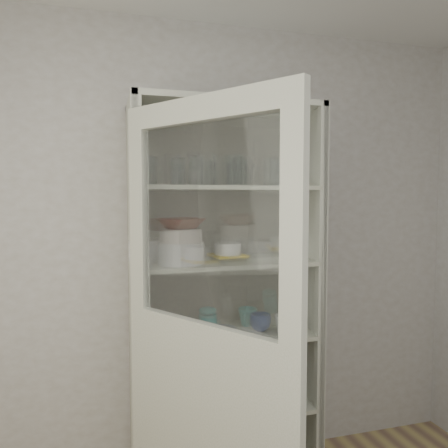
{
  "coord_description": "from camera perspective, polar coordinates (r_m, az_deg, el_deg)",
  "views": [
    {
      "loc": [
        -0.44,
        -1.0,
        1.61
      ],
      "look_at": [
        0.2,
        1.27,
        1.46
      ],
      "focal_mm": 35.0,
      "sensor_mm": 36.0,
      "label": 1
    }
  ],
  "objects": [
    {
      "name": "terracotta_bowl",
      "position": [
        2.24,
        -5.65,
        0.08
      ],
      "size": [
        0.29,
        0.29,
        0.06
      ],
      "primitive_type": "imported",
      "rotation": [
        0.0,
        0.0,
        0.4
      ],
      "color": "#501C10",
      "rests_on": "cream_bowl"
    },
    {
      "name": "tumbler_8",
      "position": [
        2.33,
        -6.05,
        6.68
      ],
      "size": [
        0.08,
        0.08,
        0.14
      ],
      "primitive_type": "cylinder",
      "rotation": [
        0.0,
        0.0,
        0.1
      ],
      "color": "silver",
      "rests_on": "shelf_glass"
    },
    {
      "name": "tumbler_3",
      "position": [
        2.17,
        -2.38,
        6.73
      ],
      "size": [
        0.08,
        0.08,
        0.12
      ],
      "primitive_type": "cylinder",
      "rotation": [
        0.0,
        0.0,
        -0.24
      ],
      "color": "silver",
      "rests_on": "shelf_glass"
    },
    {
      "name": "tumbler_13",
      "position": [
        2.26,
        -0.49,
        6.99
      ],
      "size": [
        0.08,
        0.08,
        0.15
      ],
      "primitive_type": "cylinder",
      "color": "silver",
      "rests_on": "shelf_glass"
    },
    {
      "name": "grey_bowl_stack",
      "position": [
        2.5,
        9.22,
        -2.94
      ],
      "size": [
        0.13,
        0.13,
        0.12
      ],
      "primitive_type": "cylinder",
      "color": "silver",
      "rests_on": "shelf_plates"
    },
    {
      "name": "goblet_3",
      "position": [
        2.6,
        8.15,
        6.57
      ],
      "size": [
        0.07,
        0.07,
        0.16
      ],
      "primitive_type": null,
      "color": "silver",
      "rests_on": "shelf_glass"
    },
    {
      "name": "tumbler_1",
      "position": [
        2.18,
        -5.88,
        6.83
      ],
      "size": [
        0.07,
        0.07,
        0.13
      ],
      "primitive_type": "cylinder",
      "rotation": [
        0.0,
        0.0,
        -0.07
      ],
      "color": "silver",
      "rests_on": "shelf_glass"
    },
    {
      "name": "tumbler_11",
      "position": [
        2.45,
        6.03,
        6.75
      ],
      "size": [
        0.08,
        0.08,
        0.16
      ],
      "primitive_type": "cylinder",
      "rotation": [
        0.0,
        0.0,
        0.05
      ],
      "color": "silver",
      "rests_on": "shelf_glass"
    },
    {
      "name": "tumbler_10",
      "position": [
        2.39,
        1.03,
        6.45
      ],
      "size": [
        0.06,
        0.06,
        0.12
      ],
      "primitive_type": "cylinder",
      "rotation": [
        0.0,
        0.0,
        0.0
      ],
      "color": "silver",
      "rests_on": "shelf_glass"
    },
    {
      "name": "tumbler_2",
      "position": [
        2.16,
        -3.68,
        6.98
      ],
      "size": [
        0.08,
        0.08,
        0.14
      ],
      "primitive_type": "cylinder",
      "rotation": [
        0.0,
        0.0,
        -0.09
      ],
      "color": "silver",
      "rests_on": "shelf_glass"
    },
    {
      "name": "goblet_1",
      "position": [
        2.4,
        -3.51,
        7.1
      ],
      "size": [
        0.08,
        0.08,
        0.18
      ],
      "primitive_type": null,
      "color": "silver",
      "rests_on": "shelf_glass"
    },
    {
      "name": "wall_back",
      "position": [
        2.55,
        -5.71,
        -3.24
      ],
      "size": [
        3.6,
        0.02,
        2.6
      ],
      "primitive_type": "cube",
      "color": "#B3AEA5",
      "rests_on": "ground"
    },
    {
      "name": "tumbler_6",
      "position": [
        2.29,
        6.97,
        6.59
      ],
      "size": [
        0.08,
        0.08,
        0.13
      ],
      "primitive_type": "cylinder",
      "rotation": [
        0.0,
        0.0,
        0.22
      ],
      "color": "silver",
      "rests_on": "shelf_glass"
    },
    {
      "name": "goblet_2",
      "position": [
        2.48,
        1.65,
        7.03
      ],
      "size": [
        0.08,
        0.08,
        0.18
      ],
      "primitive_type": null,
      "color": "silver",
      "rests_on": "shelf_glass"
    },
    {
      "name": "measuring_cups",
      "position": [
        2.35,
        -1.75,
        -14.37
      ],
      "size": [
        0.09,
        0.09,
        0.04
      ],
      "primitive_type": "cylinder",
      "color": "silver",
      "rests_on": "shelf_mugs"
    },
    {
      "name": "tumbler_7",
      "position": [
        2.27,
        -9.95,
        6.86
      ],
      "size": [
        0.09,
        0.09,
        0.15
      ],
      "primitive_type": "cylinder",
      "rotation": [
        0.0,
        0.0,
        -0.31
      ],
      "color": "silver",
      "rests_on": "shelf_glass"
    },
    {
      "name": "plate_stack_back",
      "position": [
        2.39,
        -9.94,
        -3.36
      ],
      "size": [
        0.2,
        0.2,
        0.11
      ],
      "primitive_type": "cylinder",
      "color": "white",
      "rests_on": "shelf_plates"
    },
    {
      "name": "tin_box",
      "position": [
        2.63,
        4.14,
        -21.42
      ],
      "size": [
        0.25,
        0.22,
        0.06
      ],
      "primitive_type": "cube",
      "rotation": [
        0.0,
        0.0,
        0.39
      ],
      "color": "#9394A3",
      "rests_on": "shelf_bot"
    },
    {
      "name": "tumbler_12",
      "position": [
        2.32,
        2.09,
        6.86
      ],
      "size": [
        0.08,
        0.08,
        0.15
      ],
      "primitive_type": "cylinder",
      "color": "silver",
      "rests_on": "shelf_glass"
    },
    {
      "name": "tumbler_4",
      "position": [
        2.23,
        1.45,
        7.04
      ],
      "size": [
        0.08,
        0.08,
        0.15
      ],
      "primitive_type": "cylinder",
      "rotation": [
        0.0,
        0.0,
        -0.04
      ],
      "color": "silver",
      "rests_on": "shelf_glass"
    },
    {
      "name": "pantry_cabinet",
      "position": [
        2.51,
        -0.4,
        -11.71
      ],
      "size": [
        1.0,
        0.45,
        2.1
      ],
      "color": "#B3B79F",
      "rests_on": "floor"
    },
    {
      "name": "plate_stack_front",
      "position": [
        2.25,
        -5.62,
        -3.76
      ],
      "size": [
        0.24,
        0.24,
        0.11
      ],
      "primitive_type": "cylinder",
      "color": "white",
      "rests_on": "shelf_plates"
    },
    {
      "name": "tumbler_0",
      "position": [
        2.16,
        -9.66,
        6.86
      ],
      "size": [
        0.08,
        0.08,
        0.14
      ],
      "primitive_type": "cylinder",
      "rotation": [
        0.0,
        0.0,
        -0.17
      ],
      "color": "silver",
      "rests_on": "shelf_glass"
    },
    {
      "name": "cream_dish",
      "position": [
        2.53,
        -6.38,
        -22.34
      ],
      "size": [
        0.26,
        0.26,
        0.08
      ],
      "primitive_type": "imported",
      "rotation": [
        0.0,
        0.0,
        -0.02
      ],
      "color": "silver",
      "rests_on": "shelf_bot"
    },
    {
      "name": "white_canister",
      "position": [
        2.39,
        -9.79,
        -13.12
      ],
      "size": [
        0.12,
        0.12,
        0.12
      ],
      "primitive_type": "cylinder",
      "rotation": [
        0.0,
        0.0,
        -0.3
      ],
      "color": "white",
      "rests_on": "shelf_mugs"
    },
    {
      "name": "mug_teal",
      "position": [
        2.57,
        3.11,
        -12.02
      ],
      "size": [
        0.11,
        0.11,
        0.1
      ],
      "primitive_type": "imported",
      "rotation": [
        0.0,
        0.0,
        -0.04
      ],
      "color": "#188780",
      "rests_on": "shelf_mugs"
    },
    {
      "name": "tumbler_5",
      "position": [
        2.33,
        6.86,
        6.75
      ],
      "size": [
        0.08,
        0.08,
        0.14
      ],
      "primitive_type": "cylinder",
      "rotation": [
        0.0,
        0.0,
        -0.06
      ],
      "color": "silver",
      "rests_on": "shelf_glass"
    },
    {
      "name": "teal_jar",
      "position": [
        2.46,
        -2.12,
        -12.55
      ],
      "size": [
        0.1,
        0.1,
        0.12
      ],
      "color": "#188780",
      "rests_on": "shelf_mugs"
    },
    {
      "name": "cupboard_door",
      "position": [
        1.87,
        -2.46,
        -19.48
      ],
      "size": [
        0.54,
        0.77,
        2.0
      ],
      "rotation": [
        0.0,
        0.0,
        -0.98
      ],
      "color": "#B3B79F",
      "rests_on": "floor"
    },
    {
      "name": "white_ramekin",
      "position": [
        2.37,
        0.51,
        -3.22
      ],
      "size": [
        0.18,
        0.18,
        0.06
      ],
      "primitive_type": "cylinder",
      "rotation": [
        0.0,
        0.0,
        0.3
      ],
      "color": "white",
      "rests_on": "yellow_trivet"
    },
    {
      "name": "tumbler_9",
      "position": [
        2.37,
        0.69,
        6.81
      ],
      "size": [
        0.08,
        0.08,
        0.15
      ],
      "primitive_type": "cylinder",
      "rotation": [
        0.0,
        0.0,
        0.04
      ],
      "color": "silver",
      "rests_on": "shelf_glass"
    },
    {
      "name": "mug_blue",
      "position": [
        2.49,
        4.78,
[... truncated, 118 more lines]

